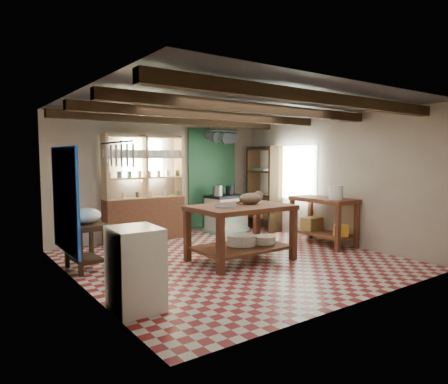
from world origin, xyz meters
TOP-DOWN VIEW (x-y plane):
  - floor at (0.00, 0.00)m, footprint 5.00×5.00m
  - ceiling at (0.00, 0.00)m, footprint 5.00×5.00m
  - wall_back at (0.00, 2.50)m, footprint 5.00×0.04m
  - wall_front at (0.00, -2.50)m, footprint 5.00×0.04m
  - wall_left at (-2.50, 0.00)m, footprint 0.04×5.00m
  - wall_right at (2.50, 0.00)m, footprint 0.04×5.00m
  - ceiling_beams at (0.00, 0.00)m, footprint 5.00×3.80m
  - blue_wall_patch at (-2.47, 0.90)m, footprint 0.04×1.40m
  - green_wall_patch at (1.25, 2.47)m, footprint 1.30×0.04m
  - window_back at (-0.50, 2.48)m, footprint 0.90×0.02m
  - window_right at (2.48, 1.00)m, footprint 0.02×1.30m
  - utensil_rail at (-2.44, -1.20)m, footprint 0.06×0.90m
  - pot_rack at (1.25, 2.05)m, footprint 0.86×0.12m
  - shelving_unit at (-0.55, 2.31)m, footprint 1.70×0.34m
  - tall_rack at (2.28, 1.80)m, footprint 0.40×0.86m
  - work_table at (0.09, -0.12)m, footprint 1.66×1.11m
  - stove at (1.43, 2.15)m, footprint 0.93×0.67m
  - prep_table at (-2.20, 0.83)m, footprint 0.54×0.75m
  - white_cabinet at (-2.22, -1.13)m, footprint 0.55×0.65m
  - right_counter at (2.18, -0.10)m, footprint 0.68×1.33m
  - cat at (0.34, -0.07)m, footprint 0.48×0.40m
  - steel_tray at (-0.26, -0.17)m, footprint 0.35×0.35m
  - basin_large at (0.14, -0.07)m, footprint 0.50×0.50m
  - basin_small at (0.54, -0.22)m, footprint 0.38×0.38m
  - kettle_left at (1.18, 2.13)m, footprint 0.22×0.22m
  - kettle_right at (1.53, 2.16)m, footprint 0.18×0.18m
  - enamel_bowl at (-2.20, 0.83)m, footprint 0.50×0.50m
  - white_bucket at (2.12, -0.45)m, footprint 0.27×0.27m
  - wicker_basket at (2.19, 0.20)m, footprint 0.37×0.30m
  - yellow_tub at (2.17, -0.55)m, footprint 0.29×0.29m

SIDE VIEW (x-z plane):
  - floor at x=0.00m, z-range -0.02..0.00m
  - basin_small at x=0.54m, z-range 0.25..0.38m
  - basin_large at x=0.14m, z-range 0.25..0.42m
  - yellow_tub at x=2.17m, z-range 0.25..0.46m
  - prep_table at x=-2.20m, z-range 0.00..0.73m
  - wicker_basket at x=2.19m, z-range 0.25..0.51m
  - stove at x=1.43m, z-range 0.00..0.86m
  - work_table at x=0.09m, z-range 0.00..0.94m
  - right_counter at x=2.18m, z-range 0.00..0.94m
  - white_cabinet at x=-2.22m, z-range 0.00..0.95m
  - enamel_bowl at x=-2.20m, z-range 0.73..0.96m
  - steel_tray at x=-0.26m, z-range 0.94..0.96m
  - kettle_right at x=1.53m, z-range 0.86..1.07m
  - kettle_left at x=1.18m, z-range 0.86..1.09m
  - tall_rack at x=2.28m, z-range 0.00..2.00m
  - cat at x=0.34m, z-range 0.94..1.13m
  - white_bucket at x=2.12m, z-range 0.94..1.20m
  - blue_wall_patch at x=-2.47m, z-range 0.30..1.90m
  - shelving_unit at x=-0.55m, z-range 0.00..2.20m
  - green_wall_patch at x=1.25m, z-range 0.10..2.40m
  - wall_back at x=0.00m, z-range 0.00..2.60m
  - wall_front at x=0.00m, z-range 0.00..2.60m
  - wall_left at x=-2.50m, z-range 0.00..2.60m
  - wall_right at x=2.50m, z-range 0.00..2.60m
  - window_right at x=2.48m, z-range 0.80..2.00m
  - window_back at x=-0.50m, z-range 1.30..2.10m
  - utensil_rail at x=-2.44m, z-range 1.64..1.92m
  - pot_rack at x=1.25m, z-range 2.00..2.36m
  - ceiling_beams at x=0.00m, z-range 2.40..2.56m
  - ceiling at x=0.00m, z-range 2.59..2.61m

